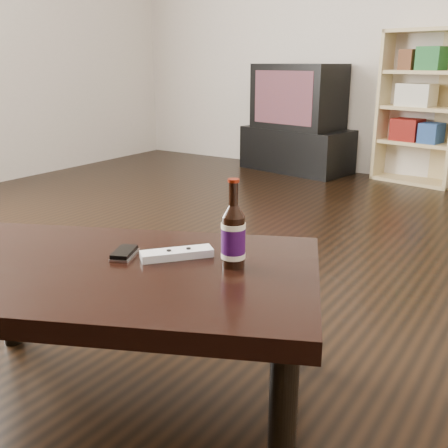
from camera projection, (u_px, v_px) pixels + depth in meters
The scene contains 9 objects.
floor at pixel (150, 296), 2.25m from camera, with size 5.00×6.00×0.01m, color black.
wall_back at pixel (388, 11), 4.25m from camera, with size 5.00×0.02×2.70m, color silver.
tv_stand at pixel (297, 149), 4.77m from camera, with size 0.96×0.48×0.38m, color black.
tv at pixel (299, 96), 4.63m from camera, with size 0.81×0.59×0.56m.
bookshelf at pixel (422, 105), 4.20m from camera, with size 0.69×0.42×1.20m.
coffee_table at pixel (113, 285), 1.46m from camera, with size 1.30×1.06×0.42m.
beer_bottle at pixel (233, 236), 1.42m from camera, with size 0.07×0.07×0.24m.
phone at pixel (124, 253), 1.51m from camera, with size 0.09×0.12×0.02m.
remote at pixel (177, 254), 1.50m from camera, with size 0.18×0.19×0.03m.
Camera 1 is at (1.39, -1.54, 0.96)m, focal length 42.00 mm.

